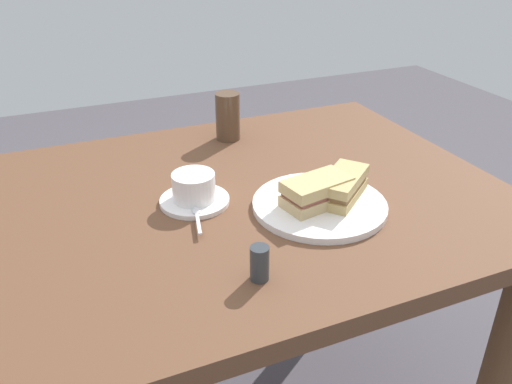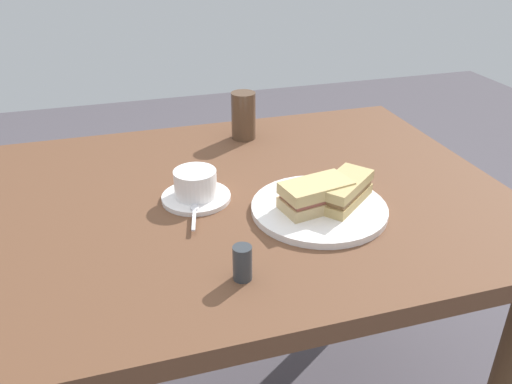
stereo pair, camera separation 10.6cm
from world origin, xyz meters
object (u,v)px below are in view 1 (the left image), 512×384
(sandwich_front, at_px, (317,192))
(coffee_saucer, at_px, (194,200))
(salt_shaker, at_px, (260,263))
(drinking_glass, at_px, (228,116))
(dining_table, at_px, (229,244))
(sandwich_back, at_px, (343,186))
(sandwich_plate, at_px, (319,205))
(coffee_cup, at_px, (193,184))
(spoon, at_px, (197,216))

(sandwich_front, xyz_separation_m, coffee_saucer, (0.22, -0.13, -0.04))
(salt_shaker, bearing_deg, coffee_saucer, -85.56)
(sandwich_front, relative_size, drinking_glass, 1.19)
(coffee_saucer, bearing_deg, sandwich_front, 149.12)
(dining_table, xyz_separation_m, sandwich_back, (-0.21, 0.12, 0.16))
(sandwich_plate, height_order, coffee_saucer, sandwich_plate)
(sandwich_front, height_order, salt_shaker, sandwich_front)
(drinking_glass, bearing_deg, dining_table, 69.09)
(coffee_cup, bearing_deg, drinking_glass, -122.25)
(sandwich_plate, distance_m, sandwich_back, 0.06)
(coffee_saucer, bearing_deg, dining_table, 176.05)
(dining_table, xyz_separation_m, coffee_saucer, (0.07, -0.00, 0.13))
(sandwich_back, relative_size, drinking_glass, 1.23)
(coffee_cup, bearing_deg, salt_shaker, 94.25)
(coffee_saucer, height_order, salt_shaker, salt_shaker)
(dining_table, relative_size, spoon, 12.14)
(coffee_saucer, xyz_separation_m, coffee_cup, (-0.00, -0.00, 0.04))
(salt_shaker, distance_m, drinking_glass, 0.61)
(sandwich_plate, distance_m, salt_shaker, 0.27)
(sandwich_plate, relative_size, coffee_saucer, 1.89)
(sandwich_back, bearing_deg, sandwich_front, 3.21)
(dining_table, bearing_deg, drinking_glass, -110.91)
(coffee_cup, bearing_deg, coffee_saucer, 52.02)
(coffee_saucer, bearing_deg, drinking_glass, -122.27)
(dining_table, bearing_deg, spoon, 39.22)
(dining_table, distance_m, sandwich_plate, 0.24)
(coffee_cup, distance_m, salt_shaker, 0.29)
(salt_shaker, xyz_separation_m, drinking_glass, (-0.16, -0.59, 0.03))
(sandwich_back, bearing_deg, dining_table, -30.20)
(salt_shaker, height_order, drinking_glass, drinking_glass)
(sandwich_plate, height_order, spoon, spoon)
(sandwich_back, bearing_deg, drinking_glass, -77.49)
(sandwich_back, xyz_separation_m, drinking_glass, (0.09, -0.42, 0.02))
(sandwich_back, xyz_separation_m, coffee_cup, (0.28, -0.13, 0.00))
(sandwich_plate, bearing_deg, coffee_saucer, -28.84)
(coffee_saucer, height_order, coffee_cup, coffee_cup)
(sandwich_plate, distance_m, coffee_cup, 0.26)
(coffee_saucer, relative_size, coffee_cup, 1.41)
(coffee_cup, xyz_separation_m, drinking_glass, (-0.19, -0.29, 0.02))
(sandwich_back, xyz_separation_m, salt_shaker, (0.26, 0.17, -0.01))
(spoon, bearing_deg, coffee_cup, -102.92)
(drinking_glass, bearing_deg, salt_shaker, 74.40)
(sandwich_front, height_order, coffee_cup, sandwich_front)
(sandwich_back, relative_size, coffee_cup, 1.49)
(coffee_cup, height_order, spoon, coffee_cup)
(sandwich_back, height_order, coffee_saucer, sandwich_back)
(coffee_saucer, bearing_deg, salt_shaker, 94.44)
(dining_table, bearing_deg, coffee_saucer, -3.95)
(sandwich_front, bearing_deg, sandwich_back, -176.79)
(coffee_cup, height_order, drinking_glass, drinking_glass)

